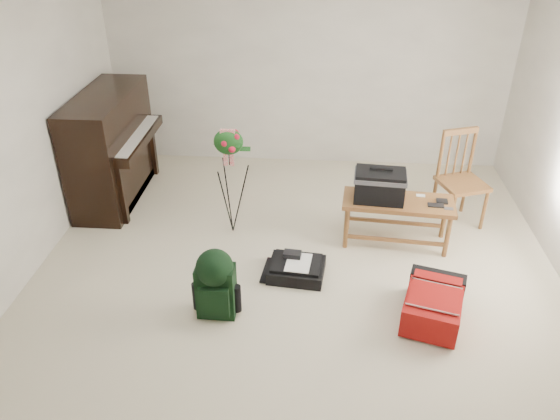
# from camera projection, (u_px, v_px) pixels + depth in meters

# --- Properties ---
(floor) EXTENTS (5.00, 5.50, 0.01)m
(floor) POSITION_uv_depth(u_px,v_px,m) (295.00, 288.00, 5.04)
(floor) COLOR beige
(floor) RESTS_ON ground
(ceiling) EXTENTS (5.00, 5.50, 0.01)m
(ceiling) POSITION_uv_depth(u_px,v_px,m) (299.00, 3.00, 3.76)
(ceiling) COLOR white
(ceiling) RESTS_ON wall_back
(wall_back) EXTENTS (5.00, 0.04, 2.50)m
(wall_back) POSITION_uv_depth(u_px,v_px,m) (308.00, 68.00, 6.76)
(wall_back) COLOR silver
(wall_back) RESTS_ON floor
(piano) EXTENTS (0.71, 1.50, 1.25)m
(piano) POSITION_uv_depth(u_px,v_px,m) (112.00, 149.00, 6.25)
(piano) COLOR black
(piano) RESTS_ON floor
(bench) EXTENTS (1.14, 0.54, 0.85)m
(bench) POSITION_uv_depth(u_px,v_px,m) (386.00, 191.00, 5.39)
(bench) COLOR olive
(bench) RESTS_ON floor
(dining_chair) EXTENTS (0.57, 0.57, 1.03)m
(dining_chair) POSITION_uv_depth(u_px,v_px,m) (462.00, 180.00, 5.80)
(dining_chair) COLOR olive
(dining_chair) RESTS_ON floor
(red_suitcase) EXTENTS (0.62, 0.78, 0.29)m
(red_suitcase) POSITION_uv_depth(u_px,v_px,m) (432.00, 301.00, 4.65)
(red_suitcase) COLOR #A61807
(red_suitcase) RESTS_ON floor
(black_duffel) EXTENTS (0.56, 0.46, 0.22)m
(black_duffel) POSITION_uv_depth(u_px,v_px,m) (296.00, 268.00, 5.17)
(black_duffel) COLOR black
(black_duffel) RESTS_ON floor
(green_backpack) EXTENTS (0.33, 0.31, 0.65)m
(green_backpack) POSITION_uv_depth(u_px,v_px,m) (215.00, 281.00, 4.56)
(green_backpack) COLOR black
(green_backpack) RESTS_ON floor
(flower_stand) EXTENTS (0.38, 0.38, 1.20)m
(flower_stand) POSITION_uv_depth(u_px,v_px,m) (231.00, 182.00, 5.58)
(flower_stand) COLOR black
(flower_stand) RESTS_ON floor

